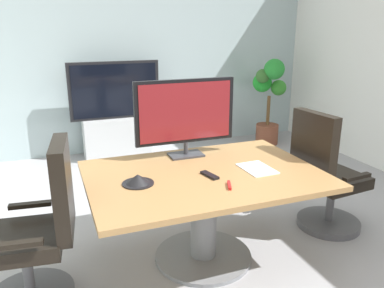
% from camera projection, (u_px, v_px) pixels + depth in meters
% --- Properties ---
extents(ground_plane, '(7.02, 7.02, 0.00)m').
position_uv_depth(ground_plane, '(212.00, 250.00, 3.19)').
color(ground_plane, '#99999E').
extents(wall_back_glass_partition, '(5.56, 0.10, 2.94)m').
position_uv_depth(wall_back_glass_partition, '(128.00, 47.00, 5.44)').
color(wall_back_glass_partition, '#9EB2B7').
rests_on(wall_back_glass_partition, ground).
extents(conference_table, '(1.71, 1.19, 0.72)m').
position_uv_depth(conference_table, '(204.00, 196.00, 2.94)').
color(conference_table, olive).
rests_on(conference_table, ground).
extents(office_chair_left, '(0.62, 0.60, 1.09)m').
position_uv_depth(office_chair_left, '(40.00, 239.00, 2.50)').
color(office_chair_left, '#4C4C51').
rests_on(office_chair_left, ground).
extents(office_chair_right, '(0.62, 0.60, 1.09)m').
position_uv_depth(office_chair_right, '(325.00, 182.00, 3.40)').
color(office_chair_right, '#4C4C51').
rests_on(office_chair_right, ground).
extents(tv_monitor, '(0.84, 0.18, 0.64)m').
position_uv_depth(tv_monitor, '(185.00, 113.00, 3.15)').
color(tv_monitor, '#333338').
rests_on(tv_monitor, conference_table).
extents(wall_display_unit, '(1.20, 0.36, 1.31)m').
position_uv_depth(wall_display_unit, '(117.00, 126.00, 5.33)').
color(wall_display_unit, '#B7BABC').
rests_on(wall_display_unit, ground).
extents(potted_plant, '(0.54, 0.55, 1.30)m').
position_uv_depth(potted_plant, '(269.00, 97.00, 5.84)').
color(potted_plant, brown).
rests_on(potted_plant, ground).
extents(conference_phone, '(0.22, 0.22, 0.07)m').
position_uv_depth(conference_phone, '(138.00, 180.00, 2.67)').
color(conference_phone, black).
rests_on(conference_phone, conference_table).
extents(remote_control, '(0.09, 0.18, 0.02)m').
position_uv_depth(remote_control, '(210.00, 175.00, 2.81)').
color(remote_control, black).
rests_on(remote_control, conference_table).
extents(whiteboard_marker, '(0.07, 0.13, 0.02)m').
position_uv_depth(whiteboard_marker, '(229.00, 185.00, 2.63)').
color(whiteboard_marker, red).
rests_on(whiteboard_marker, conference_table).
extents(paper_notepad, '(0.22, 0.31, 0.01)m').
position_uv_depth(paper_notepad, '(257.00, 169.00, 2.95)').
color(paper_notepad, white).
rests_on(paper_notepad, conference_table).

